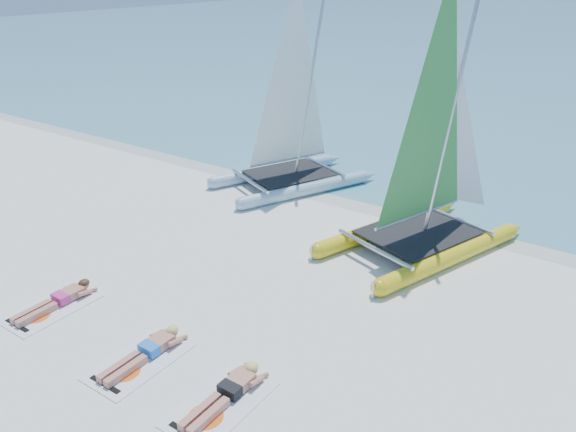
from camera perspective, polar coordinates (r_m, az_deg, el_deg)
name	(u,v)px	position (r m, az deg, el deg)	size (l,w,h in m)	color
ground	(240,280)	(12.53, -4.86, -6.46)	(140.00, 140.00, 0.00)	white
wet_sand_strip	(358,201)	(16.67, 7.17, 1.52)	(140.00, 1.40, 0.01)	silver
catamaran_blue	(292,123)	(17.19, 0.43, 9.38)	(4.11, 5.39, 6.64)	silver
catamaran_yellow	(440,159)	(13.72, 15.16, 5.65)	(3.97, 5.65, 7.00)	yellow
towel_a	(52,308)	(12.48, -22.88, -8.61)	(1.00, 1.85, 0.02)	white
sunbather_a	(59,299)	(12.50, -22.23, -7.83)	(0.37, 1.73, 0.26)	tan
towel_b	(140,361)	(10.49, -14.82, -14.06)	(1.00, 1.85, 0.02)	white
sunbather_b	(148,350)	(10.52, -14.08, -13.10)	(0.37, 1.73, 0.26)	tan
towel_c	(221,404)	(9.43, -6.86, -18.43)	(1.00, 1.85, 0.02)	white
sunbather_c	(228,392)	(9.46, -6.10, -17.32)	(0.37, 1.73, 0.26)	tan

